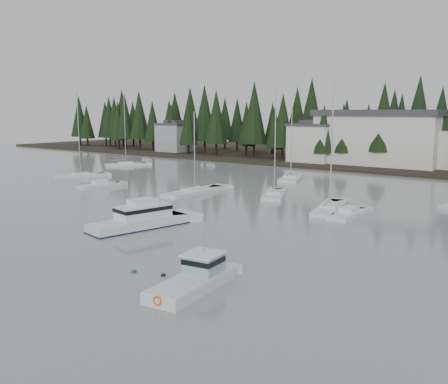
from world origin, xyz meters
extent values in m
cube|color=black|center=(0.00, 97.00, 0.00)|extent=(240.00, 54.00, 1.00)
cube|color=silver|center=(-18.00, 79.00, 4.25)|extent=(9.00, 7.00, 7.50)
cube|color=#38383D|center=(-18.00, 79.00, 8.25)|extent=(9.54, 7.42, 0.50)
cube|color=#38383D|center=(-18.00, 79.00, 8.85)|extent=(4.95, 3.85, 0.80)
cube|color=#999EA0|center=(-60.00, 81.00, 4.00)|extent=(8.00, 7.00, 7.00)
cube|color=#38383D|center=(-60.00, 81.00, 7.75)|extent=(8.48, 7.42, 0.50)
cube|color=#38383D|center=(-60.00, 81.00, 8.35)|extent=(4.40, 3.85, 0.80)
cube|color=silver|center=(-5.00, 82.00, 5.50)|extent=(24.00, 10.00, 10.00)
cube|color=#38383D|center=(-5.00, 82.00, 10.80)|extent=(25.00, 11.00, 1.20)
cube|color=silver|center=(7.00, 84.00, 4.00)|extent=(10.00, 8.00, 7.00)
cube|color=silver|center=(-3.25, 16.06, 0.14)|extent=(4.91, 10.31, 1.44)
cube|color=black|center=(-3.25, 16.06, 0.03)|extent=(4.95, 10.36, 0.20)
cube|color=white|center=(-3.16, 16.55, 1.53)|extent=(3.45, 5.54, 1.31)
cube|color=black|center=(-3.16, 16.55, 1.85)|extent=(3.52, 5.60, 0.36)
cube|color=white|center=(-3.16, 16.55, 2.48)|extent=(2.30, 2.88, 0.59)
cylinder|color=#A5A8AD|center=(-3.16, 16.55, 3.20)|extent=(0.10, 0.10, 0.99)
cube|color=silver|center=(12.00, 6.52, 0.09)|extent=(3.48, 7.38, 1.15)
cube|color=silver|center=(12.00, 6.52, 0.71)|extent=(3.41, 7.23, 0.11)
cube|color=#89B3B1|center=(11.80, 7.92, 1.33)|extent=(2.32, 2.40, 1.24)
cube|color=white|center=(11.80, 7.92, 2.00)|extent=(2.61, 2.72, 0.11)
cube|color=black|center=(11.80, 7.92, 1.58)|extent=(2.38, 2.44, 0.35)
cylinder|color=#A5A8AD|center=(11.80, 7.92, 2.75)|extent=(0.08, 0.08, 1.42)
torus|color=#F2590C|center=(12.51, 3.00, 0.49)|extent=(0.63, 0.21, 0.62)
cube|color=silver|center=(7.39, 35.28, -0.03)|extent=(4.99, 10.06, 1.05)
cube|color=white|center=(7.39, 35.28, 0.62)|extent=(2.57, 3.66, 0.30)
cylinder|color=#A5A8AD|center=(7.39, 35.28, 7.44)|extent=(0.14, 0.14, 13.88)
cube|color=silver|center=(-9.06, 54.68, -0.03)|extent=(5.83, 8.86, 1.05)
cube|color=white|center=(-9.06, 54.68, 0.62)|extent=(2.97, 3.41, 0.30)
cylinder|color=#A5A8AD|center=(-9.06, 54.68, 5.96)|extent=(0.14, 0.14, 10.91)
cube|color=silver|center=(-12.40, 34.70, -0.03)|extent=(2.76, 10.71, 1.05)
cube|color=white|center=(-12.40, 34.70, 0.62)|extent=(1.93, 3.64, 0.30)
cylinder|color=#A5A8AD|center=(-12.40, 34.70, 5.79)|extent=(0.14, 0.14, 10.58)
cube|color=silver|center=(-2.51, 39.26, -0.03)|extent=(5.78, 8.46, 1.05)
cube|color=white|center=(-2.51, 39.26, 0.62)|extent=(2.76, 3.26, 0.30)
cylinder|color=#A5A8AD|center=(-2.51, 39.26, 7.32)|extent=(0.14, 0.14, 13.64)
cube|color=silver|center=(-46.82, 52.48, -0.03)|extent=(6.01, 8.56, 1.05)
cube|color=white|center=(-46.82, 52.48, 0.62)|extent=(2.88, 3.33, 0.30)
cylinder|color=#A5A8AD|center=(-46.82, 52.48, 7.37)|extent=(0.14, 0.14, 13.73)
cube|color=silver|center=(-38.90, 35.48, -0.03)|extent=(5.17, 8.53, 1.05)
cube|color=white|center=(-38.90, 35.48, 0.62)|extent=(2.59, 3.21, 0.30)
cylinder|color=#A5A8AD|center=(-38.90, 35.48, 7.41)|extent=(0.14, 0.14, 13.82)
cube|color=silver|center=(-27.23, 30.42, 0.05)|extent=(3.17, 6.97, 0.90)
cube|color=white|center=(-27.23, 30.42, 0.75)|extent=(1.80, 2.35, 0.55)
cube|color=silver|center=(10.55, 33.43, 0.05)|extent=(2.23, 6.79, 0.90)
cube|color=white|center=(10.55, 33.43, 0.75)|extent=(1.51, 2.18, 0.55)
sphere|color=#145933|center=(6.52, 6.60, 0.00)|extent=(0.43, 0.43, 0.43)
sphere|color=black|center=(8.67, 7.34, 0.00)|extent=(0.37, 0.37, 0.37)
camera|label=1|loc=(32.02, -15.91, 11.13)|focal=40.00mm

